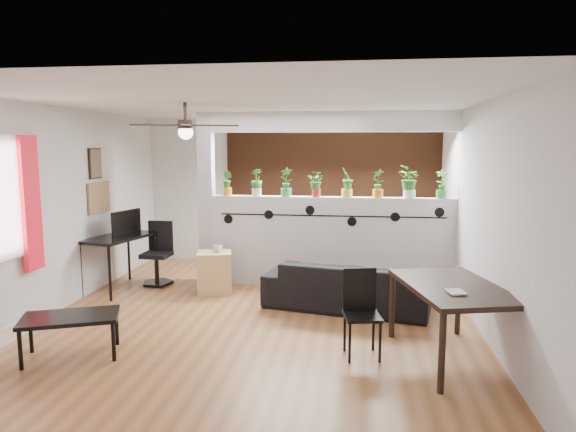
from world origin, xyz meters
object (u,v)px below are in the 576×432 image
at_px(potted_plant_2, 286,181).
at_px(cube_shelf, 214,272).
at_px(potted_plant_0, 227,182).
at_px(computer_desk, 119,241).
at_px(potted_plant_6, 410,181).
at_px(ceiling_fan, 186,127).
at_px(potted_plant_3, 316,183).
at_px(potted_plant_5, 378,182).
at_px(cup, 217,248).
at_px(sofa, 347,286).
at_px(office_chair, 158,258).
at_px(potted_plant_7, 442,183).
at_px(potted_plant_1, 257,181).
at_px(potted_plant_4, 347,181).
at_px(coffee_table, 70,320).
at_px(dining_table, 453,293).
at_px(folding_chair, 361,304).

xyz_separation_m(potted_plant_2, cube_shelf, (-0.97, -0.58, -1.29)).
xyz_separation_m(potted_plant_0, computer_desk, (-1.47, -0.64, -0.83)).
bearing_deg(potted_plant_6, potted_plant_0, 180.00).
bearing_deg(computer_desk, potted_plant_2, 15.13).
distance_m(ceiling_fan, cube_shelf, 2.36).
bearing_deg(ceiling_fan, potted_plant_3, 52.64).
height_order(potted_plant_0, potted_plant_5, potted_plant_5).
bearing_deg(ceiling_fan, cup, 89.65).
distance_m(sofa, office_chair, 2.98).
bearing_deg(potted_plant_5, ceiling_fan, -141.67).
height_order(potted_plant_7, cup, potted_plant_7).
distance_m(potted_plant_2, computer_desk, 2.60).
bearing_deg(computer_desk, potted_plant_1, 18.47).
bearing_deg(potted_plant_5, office_chair, -175.07).
bearing_deg(potted_plant_3, potted_plant_0, 180.00).
xyz_separation_m(potted_plant_0, potted_plant_4, (1.81, 0.00, 0.03)).
distance_m(potted_plant_0, sofa, 2.47).
relative_size(potted_plant_2, cup, 3.29).
height_order(potted_plant_6, potted_plant_7, potted_plant_6).
relative_size(potted_plant_6, coffee_table, 0.46).
bearing_deg(potted_plant_3, potted_plant_5, 0.00).
bearing_deg(potted_plant_5, sofa, -111.18).
height_order(ceiling_fan, dining_table, ceiling_fan).
relative_size(ceiling_fan, potted_plant_3, 3.15).
relative_size(potted_plant_3, potted_plant_4, 0.85).
bearing_deg(office_chair, coffee_table, -86.44).
relative_size(potted_plant_5, potted_plant_6, 0.90).
xyz_separation_m(ceiling_fan, cube_shelf, (-0.04, 1.22, -2.02)).
relative_size(potted_plant_2, sofa, 0.22).
xyz_separation_m(potted_plant_6, computer_desk, (-4.18, -0.64, -0.87)).
xyz_separation_m(potted_plant_0, cup, (-0.01, -0.58, -0.91)).
bearing_deg(potted_plant_0, dining_table, -41.37).
height_order(potted_plant_2, potted_plant_3, potted_plant_2).
bearing_deg(potted_plant_0, potted_plant_2, 0.00).
xyz_separation_m(potted_plant_1, potted_plant_3, (0.90, -0.00, -0.02)).
distance_m(potted_plant_6, potted_plant_7, 0.45).
height_order(ceiling_fan, sofa, ceiling_fan).
bearing_deg(potted_plant_6, potted_plant_5, 180.00).
bearing_deg(coffee_table, dining_table, 6.69).
height_order(potted_plant_5, cup, potted_plant_5).
height_order(potted_plant_1, sofa, potted_plant_1).
relative_size(potted_plant_0, potted_plant_4, 0.86).
xyz_separation_m(potted_plant_3, potted_plant_4, (0.45, 0.00, 0.03)).
bearing_deg(sofa, folding_chair, 107.96).
bearing_deg(computer_desk, office_chair, 39.03).
xyz_separation_m(potted_plant_7, sofa, (-1.31, -1.05, -1.28)).
bearing_deg(computer_desk, potted_plant_0, 23.58).
xyz_separation_m(potted_plant_3, folding_chair, (0.66, -2.53, -1.03)).
bearing_deg(office_chair, potted_plant_2, 8.34).
height_order(potted_plant_6, cup, potted_plant_6).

